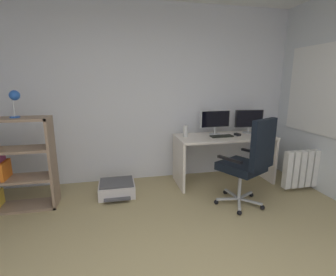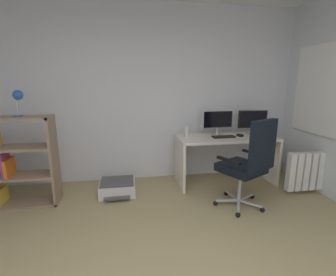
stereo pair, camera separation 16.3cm
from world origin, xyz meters
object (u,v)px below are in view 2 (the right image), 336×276
(bookshelf, at_px, (7,164))
(radiator, at_px, (315,171))
(office_chair, at_px, (249,161))
(desk_lamp, at_px, (18,97))
(desk, at_px, (226,149))
(printer, at_px, (117,187))
(desktop_speaker, at_px, (187,131))
(keyboard, at_px, (224,137))
(monitor_main, at_px, (218,121))
(computer_mouse, at_px, (240,135))
(monitor_secondary, at_px, (252,120))

(bookshelf, distance_m, radiator, 4.13)
(office_chair, bearing_deg, desk_lamp, 167.72)
(desk_lamp, bearing_deg, desk, 5.23)
(bookshelf, bearing_deg, printer, 4.72)
(desk_lamp, bearing_deg, desktop_speaker, 8.50)
(keyboard, bearing_deg, printer, -178.80)
(radiator, bearing_deg, desktop_speaker, 159.72)
(monitor_main, bearing_deg, bookshelf, -172.68)
(printer, bearing_deg, computer_mouse, 3.46)
(monitor_secondary, bearing_deg, desk, -166.01)
(desktop_speaker, bearing_deg, radiator, -20.28)
(office_chair, bearing_deg, bookshelf, 168.64)
(desk, xyz_separation_m, radiator, (1.12, -0.57, -0.22))
(office_chair, height_order, radiator, office_chair)
(monitor_secondary, xyz_separation_m, keyboard, (-0.54, -0.17, -0.21))
(desk_lamp, bearing_deg, printer, 5.68)
(computer_mouse, relative_size, bookshelf, 0.09)
(keyboard, height_order, radiator, keyboard)
(desk, relative_size, monitor_secondary, 3.29)
(monitor_secondary, height_order, bookshelf, bookshelf)
(monitor_main, distance_m, desk_lamp, 2.72)
(desk_lamp, distance_m, printer, 1.70)
(monitor_main, xyz_separation_m, bookshelf, (-2.89, -0.37, -0.42))
(printer, height_order, radiator, radiator)
(desk, height_order, computer_mouse, computer_mouse)
(monitor_secondary, xyz_separation_m, bookshelf, (-3.47, -0.37, -0.40))
(office_chair, distance_m, bookshelf, 3.00)
(desk, distance_m, keyboard, 0.23)
(printer, bearing_deg, desk, 4.93)
(keyboard, distance_m, desk_lamp, 2.78)
(desk, bearing_deg, keyboard, -141.48)
(bookshelf, bearing_deg, monitor_secondary, 6.10)
(desk_lamp, xyz_separation_m, radiator, (3.89, -0.32, -1.05))
(desk, height_order, monitor_secondary, monitor_secondary)
(computer_mouse, bearing_deg, desk, 159.41)
(monitor_main, bearing_deg, keyboard, -77.15)
(monitor_secondary, height_order, desktop_speaker, monitor_secondary)
(bookshelf, xyz_separation_m, printer, (1.33, 0.11, -0.47))
(keyboard, xyz_separation_m, desktop_speaker, (-0.54, 0.13, 0.07))
(bookshelf, height_order, radiator, bookshelf)
(keyboard, xyz_separation_m, printer, (-1.59, -0.09, -0.66))
(printer, bearing_deg, desk_lamp, -174.32)
(desk, height_order, keyboard, keyboard)
(desktop_speaker, distance_m, radiator, 1.91)
(computer_mouse, xyz_separation_m, radiator, (0.91, -0.54, -0.43))
(monitor_main, relative_size, bookshelf, 0.43)
(monitor_main, bearing_deg, desk_lamp, -172.06)
(office_chair, bearing_deg, radiator, 13.27)
(desk, distance_m, monitor_secondary, 0.64)
(desktop_speaker, xyz_separation_m, bookshelf, (-2.39, -0.32, -0.27))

